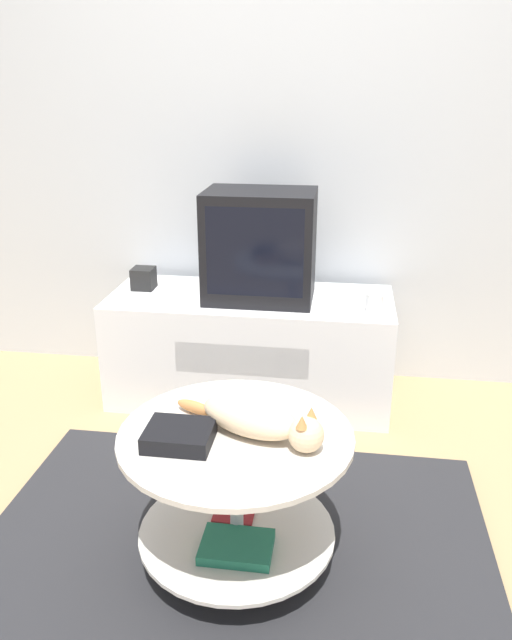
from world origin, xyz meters
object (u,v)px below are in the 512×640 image
at_px(speaker, 144,278).
at_px(dvd_box, 179,436).
at_px(tv, 260,246).
at_px(cat, 258,419).

distance_m(speaker, dvd_box, 1.43).
bearing_deg(dvd_box, tv, 86.90).
relative_size(speaker, dvd_box, 0.54).
bearing_deg(speaker, dvd_box, -68.03).
bearing_deg(speaker, tv, -5.76).
bearing_deg(dvd_box, cat, 19.72).
distance_m(tv, cat, 1.22).
relative_size(tv, dvd_box, 2.58).
relative_size(dvd_box, cat, 0.40).
xyz_separation_m(tv, dvd_box, (-0.07, -1.27, -0.27)).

